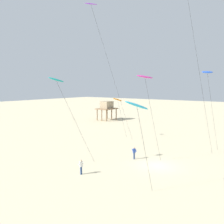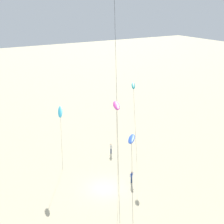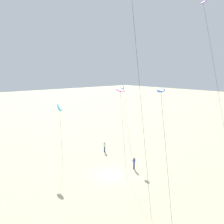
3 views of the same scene
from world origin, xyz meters
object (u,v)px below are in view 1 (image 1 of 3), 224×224
kite_teal (57,81)px  kite_orange (118,100)px  kite_blue (207,73)px  kite_flyer_nearest (81,167)px  kite_magenta (145,77)px  stilt_house (107,106)px  kite_flyer_middle (134,153)px  kite_cyan (137,106)px  kite_purple (92,9)px

kite_teal → kite_orange: bearing=12.3°
kite_blue → kite_flyer_nearest: 22.19m
kite_magenta → kite_teal: kite_magenta is taller
kite_flyer_nearest → stilt_house: (36.06, 24.26, 3.00)m
kite_magenta → kite_flyer_middle: 10.13m
kite_teal → kite_blue: size_ratio=0.91×
kite_cyan → stilt_house: (36.95, 31.87, -4.17)m
kite_teal → stilt_house: 41.81m
kite_orange → kite_flyer_middle: kite_orange is taller
kite_flyer_nearest → kite_orange: bearing=23.3°
kite_cyan → kite_flyer_nearest: size_ratio=5.20×
kite_cyan → kite_flyer_nearest: (0.89, 7.62, -7.17)m
kite_orange → kite_purple: 15.99m
kite_cyan → kite_flyer_nearest: 10.50m
kite_magenta → kite_cyan: (-8.47, -3.94, -2.74)m
kite_orange → kite_flyer_middle: bearing=-135.3°
kite_flyer_middle → kite_teal: bearing=145.7°
kite_teal → kite_orange: size_ratio=1.42×
stilt_house → kite_orange: bearing=-137.6°
kite_teal → kite_flyer_nearest: (-0.14, -3.85, -9.45)m
kite_magenta → kite_purple: kite_purple is taller
kite_cyan → kite_flyer_nearest: kite_cyan is taller
kite_flyer_nearest → stilt_house: bearing=33.9°
kite_magenta → kite_flyer_nearest: kite_magenta is taller
kite_magenta → kite_cyan: size_ratio=1.29×
kite_cyan → kite_flyer_middle: kite_cyan is taller
kite_cyan → stilt_house: 48.97m
kite_magenta → stilt_house: 40.48m
kite_blue → kite_purple: (-5.83, 16.60, 10.32)m
kite_cyan → kite_flyer_nearest: bearing=83.3°
stilt_house → kite_flyer_nearest: bearing=-146.1°
kite_magenta → stilt_house: kite_magenta is taller
kite_flyer_middle → stilt_house: (27.69, 26.01, 3.00)m
kite_blue → kite_flyer_middle: (-9.24, 6.49, -10.68)m
kite_cyan → kite_purple: bearing=51.6°
kite_blue → stilt_house: (18.45, 32.50, -7.68)m
kite_purple → stilt_house: kite_purple is taller
kite_teal → kite_flyer_nearest: bearing=-92.1°
kite_blue → kite_teal: bearing=145.3°
kite_orange → kite_purple: size_ratio=0.34×
kite_cyan → kite_flyer_middle: (9.26, 5.86, -7.17)m
kite_teal → kite_cyan: 11.74m
kite_blue → kite_purple: 20.39m
kite_teal → kite_flyer_middle: size_ratio=6.52×
kite_teal → kite_flyer_middle: kite_teal is taller
kite_teal → stilt_house: kite_teal is taller
kite_teal → kite_cyan: size_ratio=1.25×
kite_magenta → kite_purple: size_ratio=0.49×
kite_magenta → kite_purple: (4.21, 12.02, 11.09)m
kite_teal → kite_blue: (17.47, -12.10, 1.23)m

